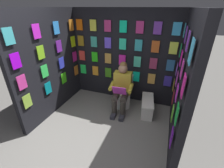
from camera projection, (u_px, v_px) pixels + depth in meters
ground_plane at (85, 155)px, 2.65m from camera, size 30.00×30.00×0.00m
display_wall_back at (123, 57)px, 3.91m from camera, size 2.72×0.14×2.27m
display_wall_left at (183, 83)px, 2.58m from camera, size 0.14×2.05×2.27m
display_wall_right at (50, 64)px, 3.43m from camera, size 0.14×2.05×2.27m
toilet at (123, 94)px, 3.89m from camera, size 0.42×0.57×0.77m
person_reading at (122, 88)px, 3.58m from camera, size 0.55×0.71×1.19m
comic_longbox_near at (147, 106)px, 3.67m from camera, size 0.37×0.75×0.35m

